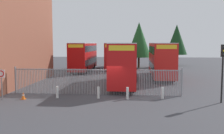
{
  "coord_description": "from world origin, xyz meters",
  "views": [
    {
      "loc": [
        2.29,
        -21.24,
        4.41
      ],
      "look_at": [
        0.0,
        4.0,
        2.0
      ],
      "focal_mm": 40.63,
      "sensor_mm": 36.0,
      "label": 1
    }
  ],
  "objects_px": {
    "double_decker_bus_near_gate": "(124,62)",
    "double_decker_bus_far_back": "(115,55)",
    "traffic_cone_by_gate": "(23,96)",
    "double_decker_bus_behind_fence_right": "(84,56)",
    "bollard_near_right": "(127,93)",
    "bollard_far_right": "(162,93)",
    "double_decker_bus_behind_fence_left": "(161,59)",
    "bollard_center_front": "(98,93)",
    "bollard_near_left": "(57,92)",
    "speed_limit_sign_post": "(1,77)",
    "traffic_light_kerbside": "(223,63)"
  },
  "relations": [
    {
      "from": "bollard_center_front",
      "to": "bollard_near_right",
      "type": "relative_size",
      "value": 1.0
    },
    {
      "from": "double_decker_bus_behind_fence_right",
      "to": "bollard_far_right",
      "type": "distance_m",
      "value": 22.2
    },
    {
      "from": "bollard_far_right",
      "to": "traffic_light_kerbside",
      "type": "height_order",
      "value": "traffic_light_kerbside"
    },
    {
      "from": "bollard_near_right",
      "to": "speed_limit_sign_post",
      "type": "distance_m",
      "value": 9.86
    },
    {
      "from": "bollard_center_front",
      "to": "traffic_light_kerbside",
      "type": "distance_m",
      "value": 9.62
    },
    {
      "from": "bollard_center_front",
      "to": "speed_limit_sign_post",
      "type": "distance_m",
      "value": 7.61
    },
    {
      "from": "bollard_near_left",
      "to": "bollard_center_front",
      "type": "bearing_deg",
      "value": 2.65
    },
    {
      "from": "double_decker_bus_behind_fence_right",
      "to": "double_decker_bus_far_back",
      "type": "relative_size",
      "value": 1.0
    },
    {
      "from": "bollard_far_right",
      "to": "bollard_near_right",
      "type": "bearing_deg",
      "value": -172.34
    },
    {
      "from": "double_decker_bus_near_gate",
      "to": "bollard_near_right",
      "type": "distance_m",
      "value": 6.96
    },
    {
      "from": "double_decker_bus_behind_fence_right",
      "to": "bollard_near_right",
      "type": "relative_size",
      "value": 11.38
    },
    {
      "from": "double_decker_bus_behind_fence_right",
      "to": "traffic_light_kerbside",
      "type": "height_order",
      "value": "double_decker_bus_behind_fence_right"
    },
    {
      "from": "double_decker_bus_behind_fence_right",
      "to": "speed_limit_sign_post",
      "type": "distance_m",
      "value": 21.16
    },
    {
      "from": "bollard_near_right",
      "to": "traffic_cone_by_gate",
      "type": "height_order",
      "value": "bollard_near_right"
    },
    {
      "from": "double_decker_bus_behind_fence_left",
      "to": "traffic_light_kerbside",
      "type": "xyz_separation_m",
      "value": [
        3.06,
        -13.53,
        0.56
      ]
    },
    {
      "from": "bollard_center_front",
      "to": "traffic_cone_by_gate",
      "type": "relative_size",
      "value": 1.61
    },
    {
      "from": "speed_limit_sign_post",
      "to": "bollard_near_right",
      "type": "bearing_deg",
      "value": 6.45
    },
    {
      "from": "bollard_near_right",
      "to": "traffic_light_kerbside",
      "type": "relative_size",
      "value": 0.22
    },
    {
      "from": "bollard_near_left",
      "to": "traffic_light_kerbside",
      "type": "distance_m",
      "value": 12.83
    },
    {
      "from": "bollard_near_left",
      "to": "traffic_cone_by_gate",
      "type": "bearing_deg",
      "value": -165.01
    },
    {
      "from": "double_decker_bus_behind_fence_right",
      "to": "bollard_center_front",
      "type": "xyz_separation_m",
      "value": [
        5.23,
        -19.88,
        -1.95
      ]
    },
    {
      "from": "double_decker_bus_behind_fence_left",
      "to": "bollard_center_front",
      "type": "xyz_separation_m",
      "value": [
        -6.2,
        -12.91,
        -1.95
      ]
    },
    {
      "from": "bollard_near_right",
      "to": "traffic_light_kerbside",
      "type": "height_order",
      "value": "traffic_light_kerbside"
    },
    {
      "from": "double_decker_bus_behind_fence_left",
      "to": "double_decker_bus_far_back",
      "type": "relative_size",
      "value": 1.0
    },
    {
      "from": "double_decker_bus_behind_fence_left",
      "to": "traffic_light_kerbside",
      "type": "bearing_deg",
      "value": -77.24
    },
    {
      "from": "bollard_near_right",
      "to": "bollard_far_right",
      "type": "relative_size",
      "value": 1.0
    },
    {
      "from": "double_decker_bus_near_gate",
      "to": "traffic_cone_by_gate",
      "type": "relative_size",
      "value": 18.32
    },
    {
      "from": "double_decker_bus_near_gate",
      "to": "bollard_center_front",
      "type": "xyz_separation_m",
      "value": [
        -1.77,
        -6.6,
        -1.95
      ]
    },
    {
      "from": "bollard_near_left",
      "to": "speed_limit_sign_post",
      "type": "distance_m",
      "value": 4.41
    },
    {
      "from": "speed_limit_sign_post",
      "to": "bollard_near_left",
      "type": "bearing_deg",
      "value": 13.76
    },
    {
      "from": "double_decker_bus_far_back",
      "to": "traffic_light_kerbside",
      "type": "xyz_separation_m",
      "value": [
        9.78,
        -24.09,
        0.56
      ]
    },
    {
      "from": "double_decker_bus_behind_fence_right",
      "to": "bollard_near_right",
      "type": "xyz_separation_m",
      "value": [
        7.54,
        -19.94,
        -1.95
      ]
    },
    {
      "from": "double_decker_bus_behind_fence_right",
      "to": "bollard_near_left",
      "type": "distance_m",
      "value": 20.22
    },
    {
      "from": "double_decker_bus_behind_fence_right",
      "to": "traffic_cone_by_gate",
      "type": "bearing_deg",
      "value": -91.68
    },
    {
      "from": "double_decker_bus_behind_fence_left",
      "to": "bollard_far_right",
      "type": "distance_m",
      "value": 12.79
    },
    {
      "from": "double_decker_bus_behind_fence_left",
      "to": "double_decker_bus_behind_fence_right",
      "type": "bearing_deg",
      "value": 148.62
    },
    {
      "from": "double_decker_bus_far_back",
      "to": "traffic_cone_by_gate",
      "type": "distance_m",
      "value": 24.97
    },
    {
      "from": "bollard_center_front",
      "to": "bollard_near_right",
      "type": "height_order",
      "value": "same"
    },
    {
      "from": "double_decker_bus_near_gate",
      "to": "double_decker_bus_far_back",
      "type": "relative_size",
      "value": 1.0
    },
    {
      "from": "bollard_far_right",
      "to": "speed_limit_sign_post",
      "type": "distance_m",
      "value": 12.63
    },
    {
      "from": "double_decker_bus_near_gate",
      "to": "traffic_light_kerbside",
      "type": "bearing_deg",
      "value": -43.94
    },
    {
      "from": "speed_limit_sign_post",
      "to": "double_decker_bus_behind_fence_right",
      "type": "bearing_deg",
      "value": 84.1
    },
    {
      "from": "double_decker_bus_near_gate",
      "to": "bollard_far_right",
      "type": "bearing_deg",
      "value": -62.33
    },
    {
      "from": "traffic_cone_by_gate",
      "to": "double_decker_bus_behind_fence_left",
      "type": "bearing_deg",
      "value": 48.76
    },
    {
      "from": "double_decker_bus_behind_fence_right",
      "to": "traffic_light_kerbside",
      "type": "xyz_separation_m",
      "value": [
        14.5,
        -20.51,
        0.56
      ]
    },
    {
      "from": "traffic_light_kerbside",
      "to": "traffic_cone_by_gate",
      "type": "bearing_deg",
      "value": -179.21
    },
    {
      "from": "double_decker_bus_behind_fence_right",
      "to": "bollard_far_right",
      "type": "xyz_separation_m",
      "value": [
        10.3,
        -19.57,
        -1.95
      ]
    },
    {
      "from": "bollard_near_right",
      "to": "bollard_far_right",
      "type": "bearing_deg",
      "value": 7.66
    },
    {
      "from": "double_decker_bus_far_back",
      "to": "bollard_near_right",
      "type": "height_order",
      "value": "double_decker_bus_far_back"
    },
    {
      "from": "bollard_near_right",
      "to": "traffic_light_kerbside",
      "type": "bearing_deg",
      "value": -4.64
    }
  ]
}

